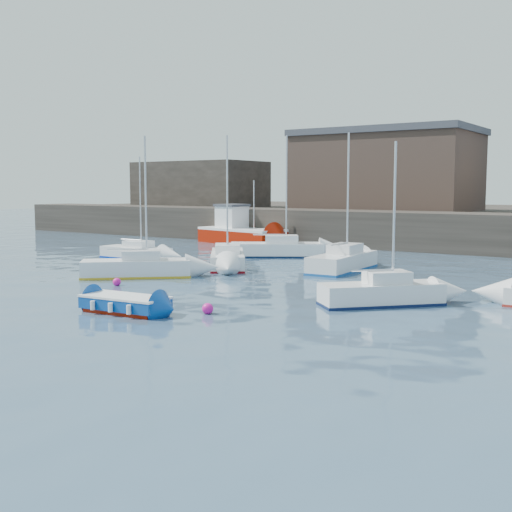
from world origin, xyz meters
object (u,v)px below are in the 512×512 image
Objects in this scene: sailboat_c at (382,293)px; sailboat_f at (343,261)px; sailboat_e at (136,252)px; sailboat_h at (277,249)px; sailboat_a at (137,267)px; buoy_far at (192,269)px; blue_dinghy at (125,303)px; buoy_near at (117,286)px; fishing_boat at (239,231)px; sailboat_b at (227,259)px; buoy_mid at (208,314)px.

sailboat_f is at bearing 124.73° from sailboat_c.
sailboat_h is at bearing 41.00° from sailboat_e.
sailboat_a is 14.68m from sailboat_c.
blue_dinghy is at bearing -61.16° from buoy_far.
sailboat_e is 16.98× the size of buoy_near.
sailboat_b reaches higher than fishing_boat.
buoy_near is (-13.31, -2.49, -0.53)m from sailboat_c.
sailboat_a is at bearing 132.00° from blue_dinghy.
sailboat_a is 0.96× the size of sailboat_b.
sailboat_c reaches higher than fishing_boat.
sailboat_a reaches higher than buoy_mid.
buoy_far is at bearing 88.01° from sailboat_a.
sailboat_b is 7.22m from sailboat_f.
sailboat_f reaches higher than sailboat_c.
fishing_boat is 14.17m from sailboat_e.
buoy_mid is at bearing -56.68° from fishing_boat.
sailboat_c is 7.51m from buoy_mid.
blue_dinghy is at bearing -73.98° from sailboat_h.
sailboat_a reaches higher than fishing_boat.
sailboat_e reaches higher than fishing_boat.
sailboat_b is 8.16m from sailboat_e.
sailboat_c is at bearing 43.15° from blue_dinghy.
sailboat_b is (-5.41, 14.11, 0.14)m from blue_dinghy.
buoy_near is (9.24, -23.64, -1.08)m from fishing_boat.
sailboat_a is 12.16m from sailboat_f.
sailboat_h is 20.75× the size of buoy_near.
buoy_near is at bearing -49.79° from sailboat_e.
buoy_mid is (8.86, -19.25, -0.56)m from sailboat_h.
sailboat_e is at bearing -139.00° from sailboat_h.
sailboat_e is 10.03m from sailboat_h.
sailboat_e is (-8.16, 0.24, -0.07)m from sailboat_b.
sailboat_f is 18.14× the size of buoy_mid.
blue_dinghy is 32.06m from fishing_boat.
sailboat_a is at bearing -132.70° from sailboat_f.
sailboat_a is at bearing -102.83° from sailboat_b.
fishing_boat reaches higher than buoy_far.
sailboat_e is 0.86× the size of sailboat_f.
fishing_boat is 1.10× the size of sailboat_b.
sailboat_h is at bearing 91.75° from buoy_near.
sailboat_b is 1.18× the size of sailboat_c.
buoy_mid is (1.49, -14.91, -0.58)m from sailboat_f.
sailboat_c is 11.29m from sailboat_f.
buoy_near is (0.49, -16.11, -0.56)m from sailboat_h.
buoy_near reaches higher than buoy_far.
sailboat_c is at bearing -43.17° from fishing_boat.
sailboat_f reaches higher than buoy_near.
sailboat_h reaches higher than sailboat_f.
buoy_mid is (8.37, -3.14, 0.00)m from buoy_near.
sailboat_c is (13.21, -6.80, -0.00)m from sailboat_b.
sailboat_a is 11.44m from buoy_mid.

